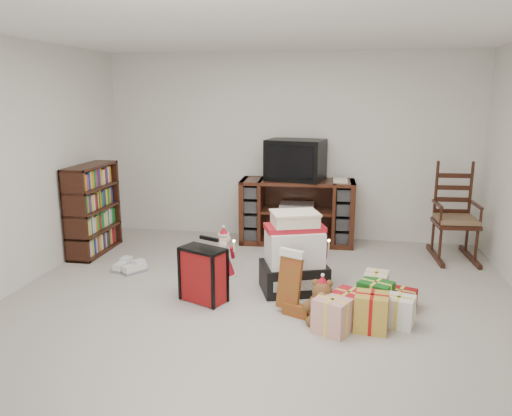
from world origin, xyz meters
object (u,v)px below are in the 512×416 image
at_px(tv_stand, 297,212).
at_px(gift_pile, 294,258).
at_px(santa_figurine, 315,258).
at_px(gift_cluster, 370,304).
at_px(sneaker_pair, 129,267).
at_px(red_suitcase, 203,274).
at_px(mrs_claus_figurine, 224,258).
at_px(rocking_chair, 454,224).
at_px(crt_television, 296,160).
at_px(bookshelf, 93,211).
at_px(teddy_bear, 322,304).

distance_m(tv_stand, gift_pile, 1.70).
distance_m(tv_stand, santa_figurine, 1.35).
xyz_separation_m(gift_pile, gift_cluster, (0.74, -0.50, -0.23)).
xyz_separation_m(gift_pile, sneaker_pair, (-1.89, 0.24, -0.30)).
bearing_deg(gift_cluster, gift_pile, 146.02).
relative_size(red_suitcase, mrs_claus_figurine, 1.11).
bearing_deg(santa_figurine, gift_pile, -115.82).
xyz_separation_m(rocking_chair, crt_television, (-1.97, 0.30, 0.70)).
xyz_separation_m(red_suitcase, sneaker_pair, (-1.06, 0.65, -0.22)).
xyz_separation_m(bookshelf, mrs_claus_figurine, (1.81, -0.58, -0.32)).
bearing_deg(red_suitcase, gift_cluster, 21.16).
bearing_deg(sneaker_pair, tv_stand, 60.34).
height_order(gift_pile, santa_figurine, gift_pile).
distance_m(gift_cluster, crt_television, 2.58).
bearing_deg(sneaker_pair, bookshelf, 160.76).
xyz_separation_m(gift_pile, teddy_bear, (0.31, -0.66, -0.18)).
bearing_deg(gift_pile, bookshelf, 142.73).
bearing_deg(tv_stand, rocking_chair, -10.10).
bearing_deg(rocking_chair, teddy_bear, -129.14).
bearing_deg(santa_figurine, gift_cluster, -58.48).
relative_size(sneaker_pair, crt_television, 0.48).
bearing_deg(teddy_bear, gift_cluster, 21.65).
bearing_deg(gift_cluster, crt_television, 112.23).
bearing_deg(rocking_chair, santa_figurine, -151.15).
xyz_separation_m(tv_stand, crt_television, (-0.03, 0.02, 0.69)).
bearing_deg(gift_cluster, bookshelf, 158.17).
bearing_deg(gift_pile, santa_figurine, 44.82).
bearing_deg(gift_pile, gift_cluster, -53.34).
xyz_separation_m(bookshelf, sneaker_pair, (0.71, -0.60, -0.49)).
xyz_separation_m(tv_stand, teddy_bear, (0.45, -2.35, -0.26)).
distance_m(tv_stand, gift_cluster, 2.37).
bearing_deg(sneaker_pair, gift_cluster, 5.05).
xyz_separation_m(bookshelf, rocking_chair, (4.40, 0.58, -0.12)).
bearing_deg(crt_television, santa_figurine, -63.70).
bearing_deg(teddy_bear, gift_pile, 115.24).
bearing_deg(tv_stand, red_suitcase, -110.26).
bearing_deg(santa_figurine, mrs_claus_figurine, -172.43).
distance_m(bookshelf, teddy_bear, 3.30).
bearing_deg(sneaker_pair, rocking_chair, 38.43).
distance_m(santa_figurine, mrs_claus_figurine, 0.99).
bearing_deg(tv_stand, mrs_claus_figurine, -116.67).
relative_size(rocking_chair, teddy_bear, 3.13).
relative_size(gift_pile, sneaker_pair, 2.10).
relative_size(red_suitcase, sneaker_pair, 1.64).
bearing_deg(bookshelf, santa_figurine, -9.10).
relative_size(rocking_chair, mrs_claus_figurine, 2.13).
distance_m(rocking_chair, crt_television, 2.11).
height_order(mrs_claus_figurine, gift_cluster, mrs_claus_figurine).
height_order(bookshelf, teddy_bear, bookshelf).
relative_size(gift_pile, teddy_bear, 2.09).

